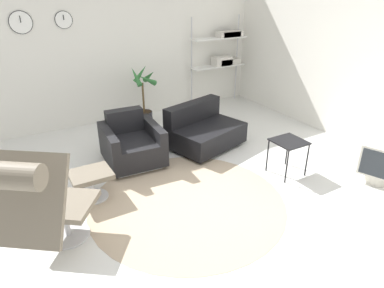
{
  "coord_description": "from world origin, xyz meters",
  "views": [
    {
      "loc": [
        -1.72,
        -3.07,
        2.42
      ],
      "look_at": [
        0.28,
        0.34,
        0.55
      ],
      "focal_mm": 32.0,
      "sensor_mm": 36.0,
      "label": 1
    }
  ],
  "objects_px": {
    "armchair_red": "(132,145)",
    "potted_plant": "(144,101)",
    "lounge_chair": "(37,197)",
    "couch_low": "(204,131)",
    "side_table": "(289,145)",
    "ottoman": "(91,179)",
    "crt_television": "(382,162)",
    "shelf_unit": "(224,51)"
  },
  "relations": [
    {
      "from": "side_table",
      "to": "crt_television",
      "type": "relative_size",
      "value": 0.84
    },
    {
      "from": "lounge_chair",
      "to": "side_table",
      "type": "distance_m",
      "value": 3.16
    },
    {
      "from": "crt_television",
      "to": "shelf_unit",
      "type": "bearing_deg",
      "value": -21.28
    },
    {
      "from": "ottoman",
      "to": "potted_plant",
      "type": "bearing_deg",
      "value": 52.17
    },
    {
      "from": "side_table",
      "to": "potted_plant",
      "type": "xyz_separation_m",
      "value": [
        -0.94,
        2.75,
        -0.0
      ]
    },
    {
      "from": "ottoman",
      "to": "potted_plant",
      "type": "distance_m",
      "value": 2.53
    },
    {
      "from": "crt_television",
      "to": "armchair_red",
      "type": "bearing_deg",
      "value": 30.71
    },
    {
      "from": "couch_low",
      "to": "ottoman",
      "type": "bearing_deg",
      "value": 1.21
    },
    {
      "from": "couch_low",
      "to": "side_table",
      "type": "bearing_deg",
      "value": 96.04
    },
    {
      "from": "lounge_chair",
      "to": "potted_plant",
      "type": "height_order",
      "value": "lounge_chair"
    },
    {
      "from": "couch_low",
      "to": "shelf_unit",
      "type": "distance_m",
      "value": 2.43
    },
    {
      "from": "armchair_red",
      "to": "couch_low",
      "type": "relative_size",
      "value": 0.71
    },
    {
      "from": "ottoman",
      "to": "crt_television",
      "type": "relative_size",
      "value": 0.82
    },
    {
      "from": "armchair_red",
      "to": "ottoman",
      "type": "bearing_deg",
      "value": 43.52
    },
    {
      "from": "potted_plant",
      "to": "couch_low",
      "type": "bearing_deg",
      "value": -73.35
    },
    {
      "from": "ottoman",
      "to": "crt_television",
      "type": "height_order",
      "value": "crt_television"
    },
    {
      "from": "potted_plant",
      "to": "lounge_chair",
      "type": "bearing_deg",
      "value": -127.46
    },
    {
      "from": "side_table",
      "to": "couch_low",
      "type": "bearing_deg",
      "value": 111.24
    },
    {
      "from": "couch_low",
      "to": "side_table",
      "type": "height_order",
      "value": "couch_low"
    },
    {
      "from": "lounge_chair",
      "to": "ottoman",
      "type": "height_order",
      "value": "lounge_chair"
    },
    {
      "from": "lounge_chair",
      "to": "crt_television",
      "type": "relative_size",
      "value": 2.09
    },
    {
      "from": "ottoman",
      "to": "crt_television",
      "type": "xyz_separation_m",
      "value": [
        3.39,
        -1.55,
        0.04
      ]
    },
    {
      "from": "lounge_chair",
      "to": "shelf_unit",
      "type": "height_order",
      "value": "shelf_unit"
    },
    {
      "from": "armchair_red",
      "to": "side_table",
      "type": "xyz_separation_m",
      "value": [
        1.72,
        -1.39,
        0.16
      ]
    },
    {
      "from": "crt_television",
      "to": "potted_plant",
      "type": "xyz_separation_m",
      "value": [
        -1.84,
        3.54,
        0.13
      ]
    },
    {
      "from": "lounge_chair",
      "to": "couch_low",
      "type": "height_order",
      "value": "lounge_chair"
    },
    {
      "from": "lounge_chair",
      "to": "side_table",
      "type": "bearing_deg",
      "value": 38.94
    },
    {
      "from": "ottoman",
      "to": "armchair_red",
      "type": "bearing_deg",
      "value": 39.5
    },
    {
      "from": "potted_plant",
      "to": "crt_television",
      "type": "bearing_deg",
      "value": -62.55
    },
    {
      "from": "ottoman",
      "to": "side_table",
      "type": "xyz_separation_m",
      "value": [
        2.49,
        -0.75,
        0.17
      ]
    },
    {
      "from": "ottoman",
      "to": "side_table",
      "type": "height_order",
      "value": "side_table"
    },
    {
      "from": "armchair_red",
      "to": "couch_low",
      "type": "height_order",
      "value": "armchair_red"
    },
    {
      "from": "couch_low",
      "to": "crt_television",
      "type": "bearing_deg",
      "value": 108.47
    },
    {
      "from": "side_table",
      "to": "shelf_unit",
      "type": "xyz_separation_m",
      "value": [
        1.01,
        2.99,
        0.7
      ]
    },
    {
      "from": "ottoman",
      "to": "armchair_red",
      "type": "height_order",
      "value": "armchair_red"
    },
    {
      "from": "ottoman",
      "to": "potted_plant",
      "type": "relative_size",
      "value": 0.45
    },
    {
      "from": "couch_low",
      "to": "crt_television",
      "type": "relative_size",
      "value": 2.17
    },
    {
      "from": "lounge_chair",
      "to": "side_table",
      "type": "height_order",
      "value": "lounge_chair"
    },
    {
      "from": "shelf_unit",
      "to": "armchair_red",
      "type": "bearing_deg",
      "value": -149.61
    },
    {
      "from": "crt_television",
      "to": "potted_plant",
      "type": "height_order",
      "value": "potted_plant"
    },
    {
      "from": "side_table",
      "to": "crt_television",
      "type": "bearing_deg",
      "value": -41.46
    },
    {
      "from": "armchair_red",
      "to": "potted_plant",
      "type": "bearing_deg",
      "value": -115.81
    }
  ]
}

